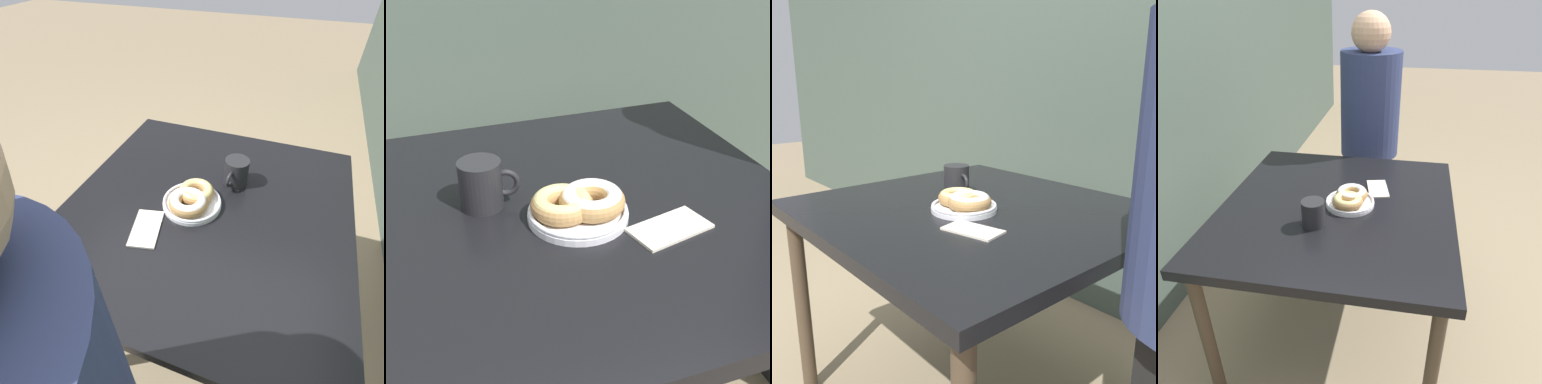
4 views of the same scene
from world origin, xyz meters
The scene contains 6 objects.
ground_plane centered at (0.00, 0.00, 0.00)m, with size 14.00×14.00×0.00m, color #937F60.
dining_table centered at (0.00, 0.21, 0.65)m, with size 1.00×0.95×0.73m.
donut_plate centered at (0.01, 0.15, 0.76)m, with size 0.20×0.20×0.06m.
coffee_mug centered at (-0.16, 0.26, 0.78)m, with size 0.12×0.09×0.10m.
person_figure centered at (0.73, 0.17, 0.76)m, with size 0.35×0.33×1.43m.
napkin centered at (0.17, 0.06, 0.73)m, with size 0.17×0.12×0.01m.
Camera 4 is at (-1.31, -0.08, 1.53)m, focal length 35.00 mm.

